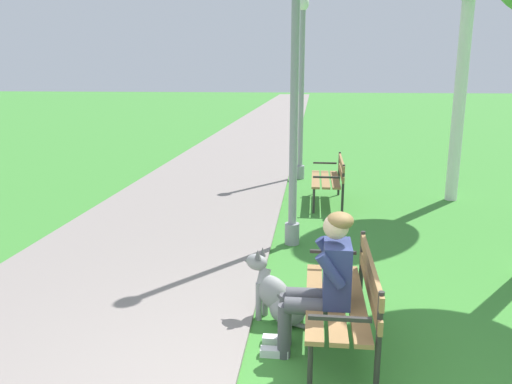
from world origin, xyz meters
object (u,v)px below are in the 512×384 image
person_seated_on_near_bench (323,278)px  lamp_post_mid (302,87)px  park_bench_near (347,294)px  lamp_post_near (295,76)px  park_bench_mid (331,176)px  dog_grey (278,297)px

person_seated_on_near_bench → lamp_post_mid: (-0.39, 7.30, 1.35)m
park_bench_near → lamp_post_near: bearing=102.1°
park_bench_near → park_bench_mid: size_ratio=1.00×
park_bench_near → lamp_post_near: 3.29m
dog_grey → park_bench_mid: bearing=82.2°
park_bench_mid → dog_grey: size_ratio=1.92×
park_bench_mid → lamp_post_mid: (-0.62, 2.18, 1.52)m
dog_grey → person_seated_on_near_bench: bearing=-51.3°
park_bench_near → person_seated_on_near_bench: (-0.21, -0.09, 0.17)m
lamp_post_near → park_bench_mid: bearing=75.6°
person_seated_on_near_bench → lamp_post_mid: size_ratio=0.32×
person_seated_on_near_bench → lamp_post_near: bearing=97.6°
person_seated_on_near_bench → lamp_post_mid: bearing=93.1°
park_bench_mid → lamp_post_near: size_ratio=0.34×
person_seated_on_near_bench → lamp_post_near: size_ratio=0.28×
park_bench_mid → person_seated_on_near_bench: (-0.22, -5.12, 0.17)m
park_bench_mid → lamp_post_near: bearing=-104.4°
lamp_post_mid → person_seated_on_near_bench: bearing=-86.9°
lamp_post_mid → park_bench_mid: bearing=-74.2°
park_bench_near → person_seated_on_near_bench: bearing=-155.6°
person_seated_on_near_bench → lamp_post_near: 3.25m
park_bench_near → lamp_post_near: size_ratio=0.34×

